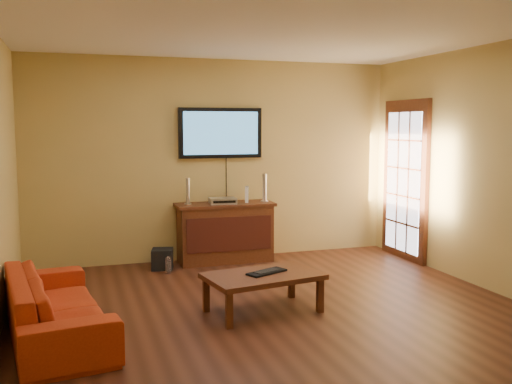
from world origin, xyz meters
name	(u,v)px	position (x,y,z in m)	size (l,w,h in m)	color
ground_plane	(278,314)	(0.00, 0.00, 0.00)	(5.00, 5.00, 0.00)	#371A0F
room_walls	(258,138)	(0.00, 0.62, 1.69)	(5.00, 5.00, 5.00)	tan
french_door	(405,182)	(2.46, 1.70, 1.05)	(0.07, 1.02, 2.22)	#421D0F
media_console	(225,232)	(0.06, 2.24, 0.40)	(1.30, 0.50, 0.79)	#421D0F
television	(221,133)	(0.06, 2.45, 1.72)	(1.14, 0.08, 0.67)	black
coffee_table	(263,278)	(-0.12, 0.11, 0.33)	(1.19, 0.83, 0.38)	#421D0F
sofa	(56,295)	(-2.03, 0.03, 0.37)	(1.88, 0.55, 0.74)	#B43314
speaker_left	(188,192)	(-0.43, 2.29, 0.95)	(0.09, 0.09, 0.34)	silver
speaker_right	(265,189)	(0.61, 2.22, 0.96)	(0.10, 0.10, 0.38)	silver
av_receiver	(223,201)	(0.02, 2.21, 0.83)	(0.35, 0.25, 0.08)	silver
game_console	(247,194)	(0.37, 2.25, 0.90)	(0.04, 0.15, 0.21)	white
subwoofer	(162,259)	(-0.80, 2.09, 0.13)	(0.26, 0.26, 0.26)	black
bottle	(168,265)	(-0.77, 1.86, 0.10)	(0.07, 0.07, 0.22)	white
keyboard	(267,272)	(-0.08, 0.12, 0.39)	(0.44, 0.32, 0.02)	black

